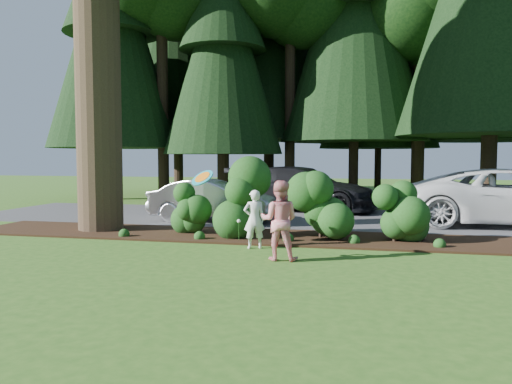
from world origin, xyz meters
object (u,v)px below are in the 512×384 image
at_px(car_silver_wagon, 213,200).
at_px(car_dark_suv, 302,188).
at_px(frisbee, 202,178).
at_px(car_white_suv, 511,197).
at_px(adult, 279,220).
at_px(child, 254,219).

distance_m(car_silver_wagon, car_dark_suv, 4.53).
bearing_deg(frisbee, car_silver_wagon, 104.79).
bearing_deg(car_dark_suv, car_white_suv, -100.29).
distance_m(car_white_suv, adult, 8.63).
height_order(child, adult, adult).
relative_size(car_white_suv, child, 4.58).
distance_m(car_silver_wagon, child, 4.84).
relative_size(car_dark_suv, frisbee, 9.37).
bearing_deg(child, car_white_suv, -164.57).
relative_size(car_silver_wagon, car_white_suv, 0.66).
distance_m(child, adult, 1.39).
relative_size(adult, frisbee, 2.60).
bearing_deg(car_white_suv, car_dark_suv, 67.19).
bearing_deg(car_silver_wagon, adult, -148.71).
relative_size(car_dark_suv, child, 4.34).
bearing_deg(car_silver_wagon, car_white_suv, -83.11).
distance_m(car_dark_suv, frisbee, 8.24).
height_order(car_white_suv, child, car_white_suv).
relative_size(car_silver_wagon, car_dark_suv, 0.70).
bearing_deg(adult, child, -55.93).
bearing_deg(adult, car_white_suv, -133.51).
relative_size(car_silver_wagon, adult, 2.51).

